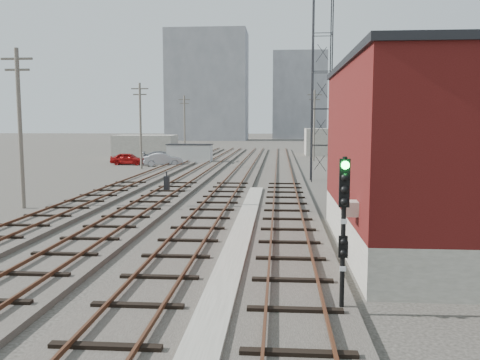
# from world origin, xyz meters

# --- Properties ---
(ground) EXTENTS (320.00, 320.00, 0.00)m
(ground) POSITION_xyz_m (0.00, 60.00, 0.00)
(ground) COLOR #282621
(ground) RESTS_ON ground
(track_right) EXTENTS (3.20, 90.00, 0.39)m
(track_right) POSITION_xyz_m (2.50, 39.00, 0.11)
(track_right) COLOR #332D28
(track_right) RESTS_ON ground
(track_mid_right) EXTENTS (3.20, 90.00, 0.39)m
(track_mid_right) POSITION_xyz_m (-1.50, 39.00, 0.11)
(track_mid_right) COLOR #332D28
(track_mid_right) RESTS_ON ground
(track_mid_left) EXTENTS (3.20, 90.00, 0.39)m
(track_mid_left) POSITION_xyz_m (-5.50, 39.00, 0.11)
(track_mid_left) COLOR #332D28
(track_mid_left) RESTS_ON ground
(track_left) EXTENTS (3.20, 90.00, 0.39)m
(track_left) POSITION_xyz_m (-9.50, 39.00, 0.11)
(track_left) COLOR #332D28
(track_left) RESTS_ON ground
(platform_curb) EXTENTS (0.90, 28.00, 0.26)m
(platform_curb) POSITION_xyz_m (0.50, 14.00, 0.13)
(platform_curb) COLOR gray
(platform_curb) RESTS_ON ground
(brick_building) EXTENTS (6.54, 12.20, 7.22)m
(brick_building) POSITION_xyz_m (7.50, 12.00, 3.63)
(brick_building) COLOR gray
(brick_building) RESTS_ON ground
(lattice_tower) EXTENTS (1.60, 1.60, 15.00)m
(lattice_tower) POSITION_xyz_m (5.50, 35.00, 7.50)
(lattice_tower) COLOR black
(lattice_tower) RESTS_ON ground
(utility_pole_left_a) EXTENTS (1.80, 0.24, 9.00)m
(utility_pole_left_a) POSITION_xyz_m (-12.50, 20.00, 4.80)
(utility_pole_left_a) COLOR #595147
(utility_pole_left_a) RESTS_ON ground
(utility_pole_left_b) EXTENTS (1.80, 0.24, 9.00)m
(utility_pole_left_b) POSITION_xyz_m (-12.50, 45.00, 4.80)
(utility_pole_left_b) COLOR #595147
(utility_pole_left_b) RESTS_ON ground
(utility_pole_left_c) EXTENTS (1.80, 0.24, 9.00)m
(utility_pole_left_c) POSITION_xyz_m (-12.50, 70.00, 4.80)
(utility_pole_left_c) COLOR #595147
(utility_pole_left_c) RESTS_ON ground
(utility_pole_right_a) EXTENTS (1.80, 0.24, 9.00)m
(utility_pole_right_a) POSITION_xyz_m (6.50, 28.00, 4.80)
(utility_pole_right_a) COLOR #595147
(utility_pole_right_a) RESTS_ON ground
(utility_pole_right_b) EXTENTS (1.80, 0.24, 9.00)m
(utility_pole_right_b) POSITION_xyz_m (6.50, 58.00, 4.80)
(utility_pole_right_b) COLOR #595147
(utility_pole_right_b) RESTS_ON ground
(apartment_left) EXTENTS (22.00, 14.00, 30.00)m
(apartment_left) POSITION_xyz_m (-18.00, 135.00, 15.00)
(apartment_left) COLOR gray
(apartment_left) RESTS_ON ground
(apartment_right) EXTENTS (16.00, 12.00, 26.00)m
(apartment_right) POSITION_xyz_m (8.00, 150.00, 13.00)
(apartment_right) COLOR gray
(apartment_right) RESTS_ON ground
(shed_left) EXTENTS (8.00, 5.00, 3.20)m
(shed_left) POSITION_xyz_m (-16.00, 60.00, 1.60)
(shed_left) COLOR gray
(shed_left) RESTS_ON ground
(shed_right) EXTENTS (6.00, 6.00, 4.00)m
(shed_right) POSITION_xyz_m (9.00, 70.00, 2.00)
(shed_right) COLOR gray
(shed_right) RESTS_ON ground
(signal_mast) EXTENTS (0.40, 0.41, 4.04)m
(signal_mast) POSITION_xyz_m (3.70, 5.00, 2.38)
(signal_mast) COLOR gray
(signal_mast) RESTS_ON ground
(switch_stand) EXTENTS (0.36, 0.36, 1.43)m
(switch_stand) POSITION_xyz_m (-5.67, 26.65, 0.67)
(switch_stand) COLOR black
(switch_stand) RESTS_ON ground
(site_trailer) EXTENTS (5.49, 2.43, 2.30)m
(site_trailer) POSITION_xyz_m (-8.76, 53.31, 1.16)
(site_trailer) COLOR silver
(site_trailer) RESTS_ON ground
(car_red) EXTENTS (4.27, 2.06, 1.41)m
(car_red) POSITION_xyz_m (-15.38, 49.91, 0.70)
(car_red) COLOR maroon
(car_red) RESTS_ON ground
(car_silver) EXTENTS (4.67, 2.71, 1.45)m
(car_silver) POSITION_xyz_m (-11.02, 48.73, 0.73)
(car_silver) COLOR #9C9DA3
(car_silver) RESTS_ON ground
(car_grey) EXTENTS (5.30, 3.06, 1.45)m
(car_grey) POSITION_xyz_m (-11.98, 52.91, 0.72)
(car_grey) COLOR slate
(car_grey) RESTS_ON ground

